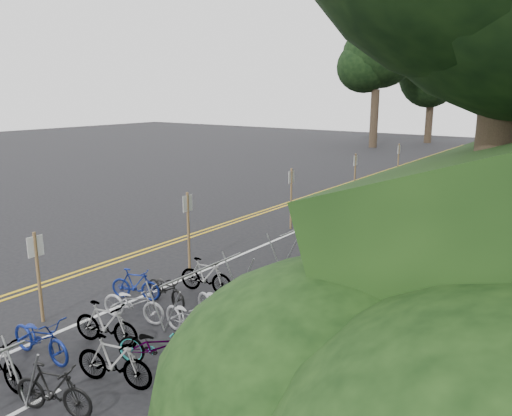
{
  "coord_description": "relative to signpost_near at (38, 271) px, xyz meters",
  "views": [
    {
      "loc": [
        11.01,
        -5.82,
        5.48
      ],
      "look_at": [
        0.52,
        8.68,
        1.3
      ],
      "focal_mm": 35.0,
      "sensor_mm": 36.0,
      "label": 1
    }
  ],
  "objects": [
    {
      "name": "bike_front",
      "position": [
        0.81,
        2.24,
        -0.87
      ],
      "size": [
        0.88,
        1.48,
        0.86
      ],
      "primitive_type": "imported",
      "rotation": [
        0.0,
        0.0,
        1.93
      ],
      "color": "navy",
      "rests_on": "ground"
    },
    {
      "name": "road_markings",
      "position": [
        0.44,
        9.85,
        -1.3
      ],
      "size": [
        7.47,
        80.0,
        0.01
      ],
      "color": "gold",
      "rests_on": "ground"
    },
    {
      "name": "red_curb",
      "position": [
        5.51,
        11.76,
        -1.25
      ],
      "size": [
        0.25,
        28.0,
        0.1
      ],
      "primitive_type": "cube",
      "color": "maroon",
      "rests_on": "ground"
    },
    {
      "name": "bike_valet",
      "position": [
        2.71,
        0.28,
        -0.83
      ],
      "size": [
        3.18,
        8.9,
        1.03
      ],
      "color": "slate",
      "rests_on": "ground"
    },
    {
      "name": "bike_racks_rest",
      "position": [
        2.81,
        12.76,
        -0.45
      ],
      "size": [
        1.14,
        23.0,
        1.17
      ],
      "color": "gray",
      "rests_on": "ground"
    },
    {
      "name": "ground",
      "position": [
        -0.19,
        -0.24,
        -1.3
      ],
      "size": [
        120.0,
        120.0,
        0.0
      ],
      "primitive_type": "plane",
      "color": "black",
      "rests_on": "ground"
    },
    {
      "name": "signpost_near",
      "position": [
        0.0,
        0.0,
        0.0
      ],
      "size": [
        0.08,
        0.4,
        2.27
      ],
      "color": "brown",
      "rests_on": "ground"
    },
    {
      "name": "signposts_rest",
      "position": [
        0.41,
        13.76,
        0.13
      ],
      "size": [
        0.08,
        18.4,
        2.5
      ],
      "color": "brown",
      "rests_on": "ground"
    }
  ]
}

